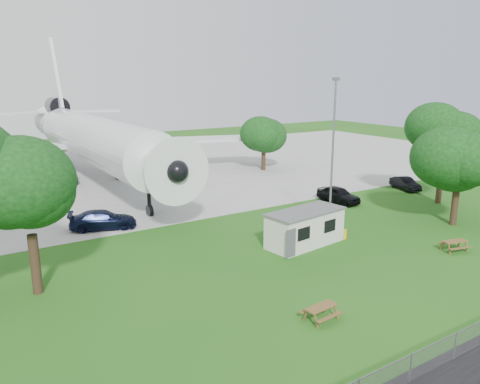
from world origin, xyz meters
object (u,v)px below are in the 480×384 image
airliner (92,137)px  site_cabin (305,228)px  picnic_west (321,320)px  picnic_east (454,251)px

airliner → site_cabin: bearing=-77.2°
airliner → site_cabin: (6.95, -30.54, -3.96)m
picnic_west → airliner: bearing=85.2°
site_cabin → picnic_east: bearing=-39.8°
site_cabin → airliner: bearing=102.8°
site_cabin → picnic_east: 10.73m
airliner → site_cabin: size_ratio=6.92×
picnic_west → site_cabin: bearing=48.7°
picnic_east → site_cabin: bearing=155.1°
site_cabin → picnic_west: bearing=-125.9°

